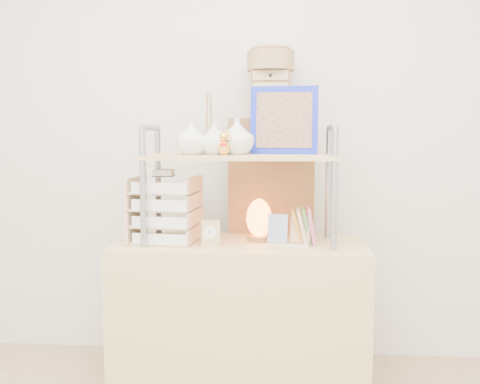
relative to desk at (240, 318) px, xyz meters
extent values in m
cube|color=silver|center=(0.00, 0.50, 0.93)|extent=(3.40, 0.02, 2.60)
cube|color=tan|center=(0.00, 0.00, 0.00)|extent=(1.20, 0.50, 0.75)
cube|color=brown|center=(0.14, 0.37, 0.30)|extent=(0.47, 0.27, 1.35)
cylinder|color=gray|center=(-0.43, -0.15, 0.65)|extent=(0.03, 0.03, 0.55)
cylinder|color=gray|center=(-0.43, 0.15, 0.65)|extent=(0.03, 0.03, 0.55)
cylinder|color=gray|center=(-0.43, 0.00, 0.93)|extent=(0.03, 0.30, 0.03)
cylinder|color=gray|center=(0.43, -0.15, 0.65)|extent=(0.03, 0.03, 0.55)
cylinder|color=gray|center=(0.43, 0.15, 0.65)|extent=(0.03, 0.03, 0.55)
cylinder|color=gray|center=(0.43, 0.00, 0.93)|extent=(0.03, 0.30, 0.03)
cube|color=tan|center=(0.00, 0.00, 0.79)|extent=(0.90, 0.34, 0.02)
imported|color=silver|center=(-0.23, -0.02, 0.88)|extent=(0.15, 0.15, 0.16)
imported|color=silver|center=(-0.12, 0.00, 0.87)|extent=(0.14, 0.14, 0.15)
imported|color=silver|center=(-0.02, 0.02, 0.88)|extent=(0.16, 0.16, 0.17)
cylinder|color=#24469D|center=(-0.16, 0.12, 0.85)|extent=(0.07, 0.07, 0.10)
cube|color=#1320B2|center=(0.21, 0.10, 0.96)|extent=(0.33, 0.08, 0.33)
cube|color=#513125|center=(0.21, 0.09, 0.96)|extent=(0.27, 0.05, 0.27)
cube|color=#C95877|center=(0.34, 0.00, 0.46)|extent=(0.05, 0.12, 0.17)
cube|color=#57964B|center=(0.32, 0.02, 0.46)|extent=(0.05, 0.12, 0.17)
cube|color=tan|center=(0.29, 0.00, 0.46)|extent=(0.06, 0.13, 0.17)
cube|color=gold|center=(0.27, 0.02, 0.46)|extent=(0.06, 0.14, 0.17)
cube|color=tan|center=(-0.36, 0.01, 0.38)|extent=(0.31, 0.29, 0.01)
cube|color=white|center=(-0.36, -0.12, 0.41)|extent=(0.26, 0.04, 0.05)
cube|color=tan|center=(-0.36, 0.01, 0.46)|extent=(0.31, 0.29, 0.01)
cube|color=white|center=(-0.36, -0.12, 0.49)|extent=(0.26, 0.04, 0.05)
cube|color=tan|center=(-0.36, 0.01, 0.54)|extent=(0.31, 0.29, 0.01)
cube|color=white|center=(-0.36, -0.12, 0.57)|extent=(0.26, 0.04, 0.05)
cube|color=tan|center=(-0.36, 0.01, 0.62)|extent=(0.31, 0.29, 0.01)
cube|color=white|center=(-0.36, -0.12, 0.65)|extent=(0.26, 0.04, 0.05)
cube|color=beige|center=(-0.36, -0.01, 0.71)|extent=(0.09, 0.09, 0.03)
cylinder|color=brown|center=(0.09, 0.05, 0.39)|extent=(0.12, 0.12, 0.03)
ellipsoid|color=orange|center=(0.09, 0.05, 0.49)|extent=(0.14, 0.13, 0.18)
cube|color=tan|center=(-0.13, -0.09, 0.44)|extent=(0.09, 0.06, 0.12)
cylinder|color=white|center=(-0.13, -0.11, 0.44)|extent=(0.06, 0.02, 0.06)
cube|color=white|center=(0.23, -0.04, 0.38)|extent=(0.21, 0.10, 0.01)
cube|color=navy|center=(0.18, -0.04, 0.45)|extent=(0.10, 0.05, 0.13)
cube|color=tan|center=(0.29, -0.03, 0.45)|extent=(0.10, 0.05, 0.12)
cube|color=brown|center=(0.14, 0.35, 1.10)|extent=(0.20, 0.15, 0.25)
cube|color=tan|center=(0.14, 0.27, 1.01)|extent=(0.18, 0.01, 0.05)
cube|color=tan|center=(0.14, 0.27, 1.07)|extent=(0.18, 0.01, 0.05)
cube|color=tan|center=(0.14, 0.27, 1.13)|extent=(0.18, 0.01, 0.05)
cube|color=tan|center=(0.14, 0.27, 1.19)|extent=(0.18, 0.01, 0.05)
cylinder|color=#946843|center=(0.14, 0.35, 1.28)|extent=(0.25, 0.25, 0.10)
camera|label=1|loc=(0.19, -2.52, 0.90)|focal=40.00mm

